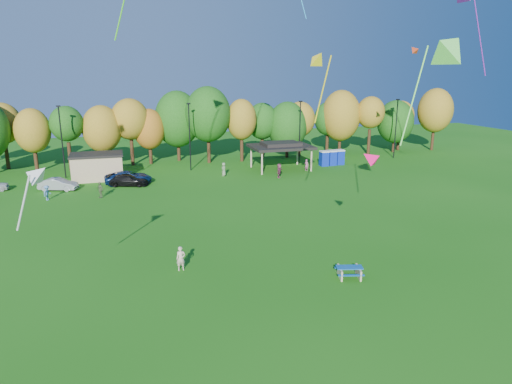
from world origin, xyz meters
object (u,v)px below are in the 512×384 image
object	(u,v)px
kite_flyer	(181,259)
car_c	(128,178)
car_b	(58,184)
porta_potties	(332,158)
car_d	(128,180)
picnic_table	(349,271)

from	to	relation	value
kite_flyer	car_c	world-z (taller)	kite_flyer
kite_flyer	car_b	distance (m)	27.80
porta_potties	car_d	bearing A→B (deg)	-171.51
picnic_table	car_d	size ratio (longest dim) A/B	0.43
kite_flyer	car_c	distance (m)	26.87
kite_flyer	car_b	bearing A→B (deg)	113.70
car_c	porta_potties	bearing A→B (deg)	-83.31
car_c	car_d	distance (m)	1.06
porta_potties	car_d	size ratio (longest dim) A/B	0.80
kite_flyer	car_b	size ratio (longest dim) A/B	0.40
car_c	car_d	xyz separation A→B (m)	(-0.07, -1.05, -0.08)
kite_flyer	picnic_table	bearing A→B (deg)	-20.84
car_b	car_c	bearing A→B (deg)	-65.01
porta_potties	picnic_table	xyz separation A→B (m)	(-15.58, -34.29, -0.67)
car_b	car_c	distance (m)	7.80
porta_potties	car_c	distance (m)	28.67
kite_flyer	car_b	xyz separation A→B (m)	(-10.31, 25.81, -0.14)
porta_potties	picnic_table	bearing A→B (deg)	-114.43
picnic_table	car_b	size ratio (longest dim) A/B	0.47
car_c	car_b	bearing A→B (deg)	97.10
car_d	kite_flyer	bearing A→B (deg)	-157.69
porta_potties	car_c	bearing A→B (deg)	-173.57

